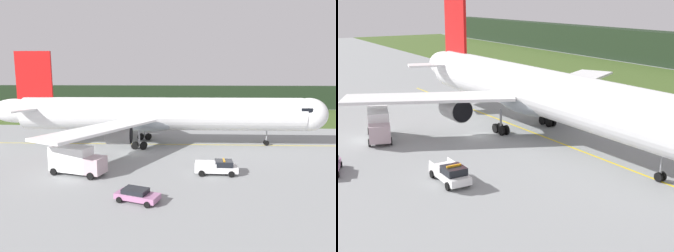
{
  "view_description": "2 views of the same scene",
  "coord_description": "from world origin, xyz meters",
  "views": [
    {
      "loc": [
        8.93,
        -46.41,
        12.1
      ],
      "look_at": [
        5.12,
        4.96,
        3.61
      ],
      "focal_mm": 32.98,
      "sensor_mm": 36.0,
      "label": 1
    },
    {
      "loc": [
        50.7,
        -26.87,
        16.57
      ],
      "look_at": [
        10.06,
        -2.09,
        3.87
      ],
      "focal_mm": 51.8,
      "sensor_mm": 36.0,
      "label": 2
    }
  ],
  "objects": [
    {
      "name": "catering_truck",
      "position": [
        -5.04,
        -10.74,
        1.84
      ],
      "size": [
        7.33,
        4.19,
        3.66
      ],
      "color": "#B79EA7",
      "rests_on": "ground"
    },
    {
      "name": "ground",
      "position": [
        0.0,
        0.0,
        0.0
      ],
      "size": [
        320.0,
        320.0,
        0.0
      ],
      "primitive_type": "plane",
      "color": "gray"
    },
    {
      "name": "ops_pickup_truck",
      "position": [
        12.33,
        -9.44,
        0.9
      ],
      "size": [
        5.26,
        2.31,
        1.94
      ],
      "color": "white",
      "rests_on": "ground"
    },
    {
      "name": "taxiway_centerline_main",
      "position": [
        3.81,
        6.76,
        0.0
      ],
      "size": [
        77.21,
        2.65,
        0.01
      ],
      "primitive_type": "cube",
      "rotation": [
        0.0,
        0.0,
        0.03
      ],
      "color": "yellow",
      "rests_on": "ground"
    },
    {
      "name": "airliner",
      "position": [
        3.24,
        6.75,
        5.34
      ],
      "size": [
        58.89,
        43.46,
        16.21
      ],
      "color": "white",
      "rests_on": "ground"
    }
  ]
}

